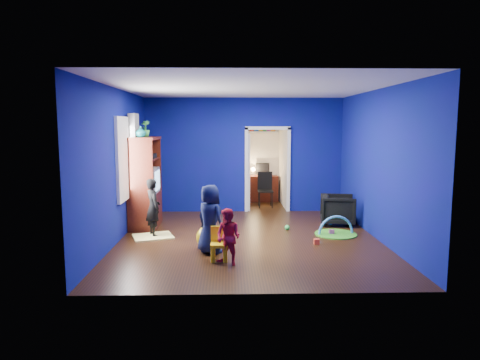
{
  "coord_description": "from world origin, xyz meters",
  "views": [
    {
      "loc": [
        -0.39,
        -8.12,
        2.19
      ],
      "look_at": [
        -0.16,
        0.4,
        1.11
      ],
      "focal_mm": 32.0,
      "sensor_mm": 36.0,
      "label": 1
    }
  ],
  "objects_px": {
    "tv_armoire": "(145,182)",
    "toddler_red": "(228,237)",
    "child_black": "(153,208)",
    "folding_chair": "(265,190)",
    "study_desk": "(263,188)",
    "crt_tv": "(147,180)",
    "child_navy": "(210,219)",
    "play_mat": "(336,234)",
    "armchair": "(338,210)",
    "vase": "(141,132)",
    "kid_chair": "(219,246)",
    "hopper_ball": "(208,237)"
  },
  "relations": [
    {
      "from": "armchair",
      "to": "tv_armoire",
      "type": "height_order",
      "value": "tv_armoire"
    },
    {
      "from": "child_black",
      "to": "folding_chair",
      "type": "distance_m",
      "value": 3.92
    },
    {
      "from": "kid_chair",
      "to": "child_black",
      "type": "bearing_deg",
      "value": 130.92
    },
    {
      "from": "armchair",
      "to": "tv_armoire",
      "type": "bearing_deg",
      "value": 100.62
    },
    {
      "from": "child_black",
      "to": "hopper_ball",
      "type": "xyz_separation_m",
      "value": [
        1.14,
        -0.93,
        -0.37
      ]
    },
    {
      "from": "tv_armoire",
      "to": "study_desk",
      "type": "bearing_deg",
      "value": 48.32
    },
    {
      "from": "child_navy",
      "to": "hopper_ball",
      "type": "xyz_separation_m",
      "value": [
        -0.05,
        0.25,
        -0.39
      ]
    },
    {
      "from": "armchair",
      "to": "play_mat",
      "type": "xyz_separation_m",
      "value": [
        -0.26,
        -0.89,
        -0.32
      ]
    },
    {
      "from": "armchair",
      "to": "vase",
      "type": "height_order",
      "value": "vase"
    },
    {
      "from": "kid_chair",
      "to": "crt_tv",
      "type": "bearing_deg",
      "value": 124.77
    },
    {
      "from": "study_desk",
      "to": "crt_tv",
      "type": "bearing_deg",
      "value": -131.27
    },
    {
      "from": "play_mat",
      "to": "kid_chair",
      "type": "bearing_deg",
      "value": -144.85
    },
    {
      "from": "tv_armoire",
      "to": "study_desk",
      "type": "relative_size",
      "value": 2.23
    },
    {
      "from": "tv_armoire",
      "to": "folding_chair",
      "type": "height_order",
      "value": "tv_armoire"
    },
    {
      "from": "kid_chair",
      "to": "study_desk",
      "type": "distance_m",
      "value": 5.72
    },
    {
      "from": "folding_chair",
      "to": "child_black",
      "type": "bearing_deg",
      "value": -129.66
    },
    {
      "from": "child_navy",
      "to": "study_desk",
      "type": "height_order",
      "value": "child_navy"
    },
    {
      "from": "vase",
      "to": "armchair",
      "type": "bearing_deg",
      "value": 5.27
    },
    {
      "from": "vase",
      "to": "crt_tv",
      "type": "relative_size",
      "value": 0.32
    },
    {
      "from": "child_black",
      "to": "folding_chair",
      "type": "bearing_deg",
      "value": -68.01
    },
    {
      "from": "tv_armoire",
      "to": "toddler_red",
      "type": "bearing_deg",
      "value": -55.56
    },
    {
      "from": "tv_armoire",
      "to": "child_navy",
      "type": "bearing_deg",
      "value": -53.22
    },
    {
      "from": "kid_chair",
      "to": "tv_armoire",
      "type": "bearing_deg",
      "value": 125.41
    },
    {
      "from": "study_desk",
      "to": "vase",
      "type": "bearing_deg",
      "value": -129.11
    },
    {
      "from": "armchair",
      "to": "kid_chair",
      "type": "distance_m",
      "value": 3.63
    },
    {
      "from": "armchair",
      "to": "play_mat",
      "type": "height_order",
      "value": "armchair"
    },
    {
      "from": "crt_tv",
      "to": "kid_chair",
      "type": "bearing_deg",
      "value": -56.41
    },
    {
      "from": "tv_armoire",
      "to": "crt_tv",
      "type": "xyz_separation_m",
      "value": [
        0.04,
        0.0,
        0.04
      ]
    },
    {
      "from": "armchair",
      "to": "vase",
      "type": "bearing_deg",
      "value": 104.64
    },
    {
      "from": "child_black",
      "to": "play_mat",
      "type": "xyz_separation_m",
      "value": [
        3.68,
        0.02,
        -0.57
      ]
    },
    {
      "from": "crt_tv",
      "to": "folding_chair",
      "type": "bearing_deg",
      "value": 38.42
    },
    {
      "from": "armchair",
      "to": "study_desk",
      "type": "xyz_separation_m",
      "value": [
        -1.44,
        3.07,
        0.04
      ]
    },
    {
      "from": "study_desk",
      "to": "tv_armoire",
      "type": "bearing_deg",
      "value": -131.68
    },
    {
      "from": "folding_chair",
      "to": "vase",
      "type": "bearing_deg",
      "value": -138.38
    },
    {
      "from": "crt_tv",
      "to": "play_mat",
      "type": "relative_size",
      "value": 0.83
    },
    {
      "from": "child_navy",
      "to": "play_mat",
      "type": "bearing_deg",
      "value": -108.54
    },
    {
      "from": "play_mat",
      "to": "folding_chair",
      "type": "height_order",
      "value": "folding_chair"
    },
    {
      "from": "child_navy",
      "to": "toddler_red",
      "type": "relative_size",
      "value": 1.33
    },
    {
      "from": "vase",
      "to": "folding_chair",
      "type": "xyz_separation_m",
      "value": [
        2.81,
        2.5,
        -1.61
      ]
    },
    {
      "from": "vase",
      "to": "study_desk",
      "type": "distance_m",
      "value": 4.77
    },
    {
      "from": "armchair",
      "to": "tv_armoire",
      "type": "distance_m",
      "value": 4.31
    },
    {
      "from": "vase",
      "to": "crt_tv",
      "type": "bearing_deg",
      "value": 82.41
    },
    {
      "from": "child_navy",
      "to": "kid_chair",
      "type": "xyz_separation_m",
      "value": [
        0.16,
        -0.44,
        -0.35
      ]
    },
    {
      "from": "kid_chair",
      "to": "play_mat",
      "type": "bearing_deg",
      "value": 36.32
    },
    {
      "from": "toddler_red",
      "to": "folding_chair",
      "type": "height_order",
      "value": "folding_chair"
    },
    {
      "from": "child_black",
      "to": "kid_chair",
      "type": "distance_m",
      "value": 2.14
    },
    {
      "from": "vase",
      "to": "tv_armoire",
      "type": "distance_m",
      "value": 1.13
    },
    {
      "from": "toddler_red",
      "to": "crt_tv",
      "type": "xyz_separation_m",
      "value": [
        -1.77,
        2.64,
        0.57
      ]
    },
    {
      "from": "study_desk",
      "to": "child_black",
      "type": "bearing_deg",
      "value": -122.16
    },
    {
      "from": "vase",
      "to": "hopper_ball",
      "type": "height_order",
      "value": "vase"
    }
  ]
}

